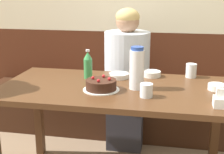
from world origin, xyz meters
The scene contains 14 objects.
back_wall centered at (0.00, 1.05, 1.25)m, with size 4.80×0.04×2.50m.
bench_seat centered at (0.00, 0.83, 0.22)m, with size 2.77×0.38×0.45m.
dining_table centered at (0.00, 0.00, 0.65)m, with size 1.50×0.76×0.74m.
birthday_cake centered at (-0.07, -0.09, 0.77)m, with size 0.23×0.23×0.09m.
water_pitcher centered at (0.14, -0.01, 0.87)m, with size 0.09×0.09×0.27m.
soju_bottle centered at (-0.22, 0.16, 0.84)m, with size 0.06×0.06×0.21m.
napkin_holder centered at (0.64, -0.25, 0.78)m, with size 0.11×0.08×0.11m.
bowl_soup_white centered at (0.22, 0.29, 0.76)m, with size 0.13×0.13×0.04m.
bowl_rice_small centered at (0.64, 0.06, 0.76)m, with size 0.11×0.11×0.04m.
bowl_side_dish centered at (-0.01, 0.21, 0.75)m, with size 0.14×0.14×0.03m.
glass_water_tall centered at (0.22, -0.16, 0.78)m, with size 0.08×0.08×0.08m.
glass_tumbler_short centered at (0.11, 0.31, 0.78)m, with size 0.07×0.07×0.08m.
glass_shot_small centered at (0.50, 0.32, 0.79)m, with size 0.08×0.08×0.10m.
person_pale_blue_shirt centered at (-0.01, 0.64, 0.60)m, with size 0.38×0.38×1.20m.
Camera 1 is at (0.34, -1.90, 1.35)m, focal length 50.00 mm.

